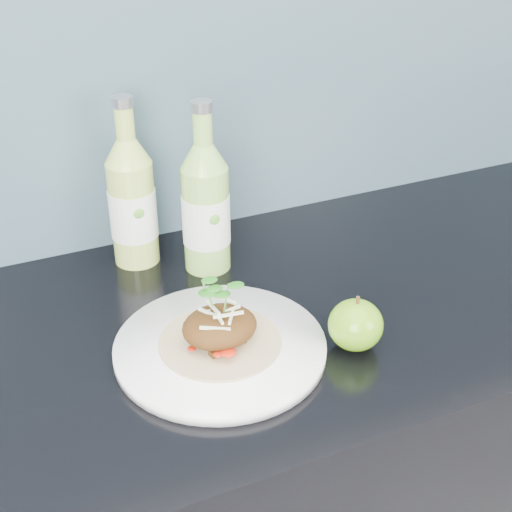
{
  "coord_description": "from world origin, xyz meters",
  "views": [
    {
      "loc": [
        -0.34,
        0.91,
        1.5
      ],
      "look_at": [
        0.01,
        1.69,
        1.0
      ],
      "focal_mm": 50.0,
      "sensor_mm": 36.0,
      "label": 1
    }
  ],
  "objects_px": {
    "cider_bottle_left": "(132,202)",
    "cider_bottle_right": "(206,208)",
    "dinner_plate": "(220,347)",
    "green_apple": "(356,325)"
  },
  "relations": [
    {
      "from": "dinner_plate",
      "to": "green_apple",
      "type": "distance_m",
      "value": 0.19
    },
    {
      "from": "dinner_plate",
      "to": "green_apple",
      "type": "relative_size",
      "value": 4.63
    },
    {
      "from": "green_apple",
      "to": "cider_bottle_left",
      "type": "distance_m",
      "value": 0.41
    },
    {
      "from": "dinner_plate",
      "to": "green_apple",
      "type": "xyz_separation_m",
      "value": [
        0.17,
        -0.06,
        0.03
      ]
    },
    {
      "from": "green_apple",
      "to": "cider_bottle_left",
      "type": "relative_size",
      "value": 0.29
    },
    {
      "from": "cider_bottle_left",
      "to": "cider_bottle_right",
      "type": "xyz_separation_m",
      "value": [
        0.1,
        -0.07,
        0.0
      ]
    },
    {
      "from": "green_apple",
      "to": "cider_bottle_right",
      "type": "height_order",
      "value": "cider_bottle_right"
    },
    {
      "from": "dinner_plate",
      "to": "cider_bottle_left",
      "type": "distance_m",
      "value": 0.3
    },
    {
      "from": "cider_bottle_left",
      "to": "cider_bottle_right",
      "type": "bearing_deg",
      "value": -58.57
    },
    {
      "from": "green_apple",
      "to": "cider_bottle_right",
      "type": "bearing_deg",
      "value": 110.93
    }
  ]
}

